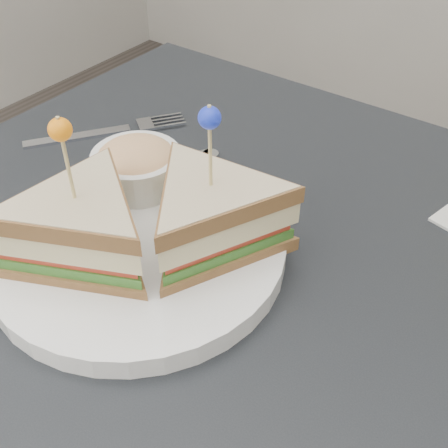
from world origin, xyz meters
TOP-DOWN VIEW (x-y plane):
  - table at (0.00, 0.00)m, footprint 0.80×0.80m
  - plate_meal at (-0.06, -0.03)m, footprint 0.34×0.32m
  - cutlery_fork at (-0.26, 0.13)m, footprint 0.14×0.19m
  - cutlery_knife at (-0.18, 0.07)m, footprint 0.13×0.17m

SIDE VIEW (x-z plane):
  - table at x=0.00m, z-range 0.30..1.05m
  - cutlery_fork at x=-0.26m, z-range 0.75..0.76m
  - cutlery_knife at x=-0.18m, z-range 0.75..0.76m
  - plate_meal at x=-0.06m, z-range 0.71..0.88m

